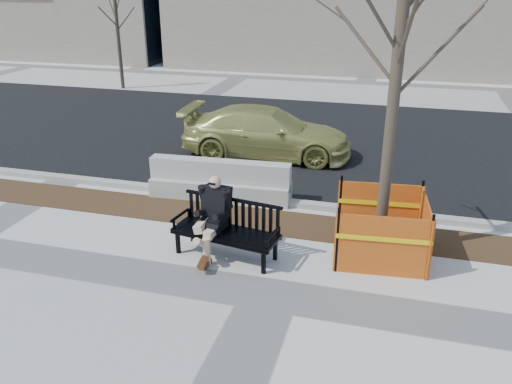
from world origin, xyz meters
TOP-DOWN VIEW (x-y plane):
  - ground at (0.00, 0.00)m, footprint 120.00×120.00m
  - mulch_strip at (0.00, 2.60)m, footprint 40.00×1.20m
  - asphalt_street at (0.00, 8.80)m, footprint 60.00×10.40m
  - curb at (0.00, 3.55)m, footprint 60.00×0.25m
  - bench at (-1.08, 0.99)m, footprint 2.07×1.02m
  - seated_man at (-1.35, 1.09)m, footprint 0.78×1.13m
  - tree_fence at (1.60, 1.82)m, footprint 2.63×2.63m
  - sedan at (-1.81, 6.79)m, footprint 4.82×2.15m
  - jersey_barrier_left at (-2.07, 3.53)m, footprint 3.27×0.83m
  - far_tree_left at (-10.48, 14.34)m, footprint 2.03×2.03m

SIDE VIEW (x-z plane):
  - ground at x=0.00m, z-range 0.00..0.00m
  - bench at x=-1.08m, z-range -0.53..0.53m
  - seated_man at x=-1.35m, z-range -0.73..0.73m
  - tree_fence at x=1.60m, z-range -3.02..3.02m
  - sedan at x=-1.81m, z-range -0.69..0.69m
  - jersey_barrier_left at x=-2.07m, z-range -0.46..0.46m
  - far_tree_left at x=-10.48m, z-range -2.43..2.43m
  - asphalt_street at x=0.00m, z-range 0.00..0.01m
  - mulch_strip at x=0.00m, z-range -0.01..0.01m
  - curb at x=0.00m, z-range 0.00..0.12m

